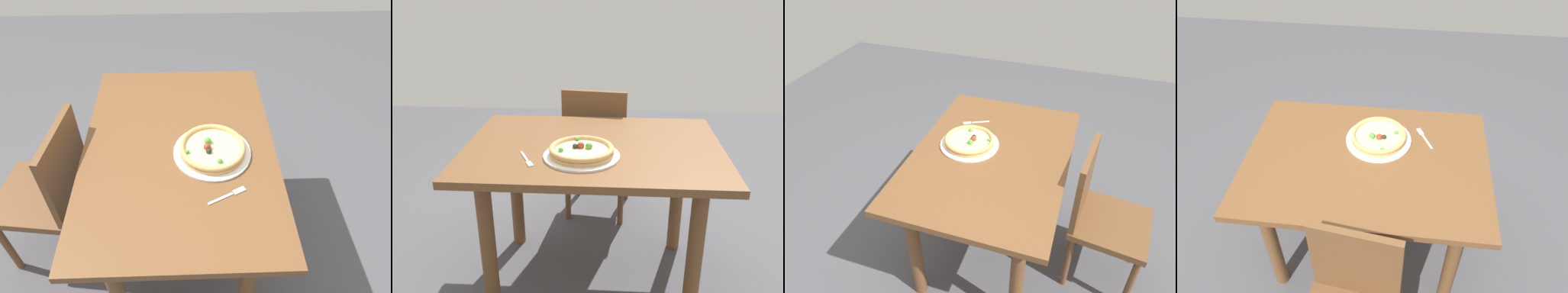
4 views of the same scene
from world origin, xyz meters
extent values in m
plane|color=#4C4C51|center=(0.00, 0.00, 0.00)|extent=(6.00, 6.00, 0.00)
cube|color=brown|center=(0.00, 0.00, 0.73)|extent=(1.19, 0.84, 0.03)
cylinder|color=brown|center=(-0.45, -0.28, 0.36)|extent=(0.07, 0.07, 0.71)
cylinder|color=brown|center=(0.45, -0.28, 0.36)|extent=(0.07, 0.07, 0.71)
cylinder|color=brown|center=(-0.45, 0.28, 0.36)|extent=(0.07, 0.07, 0.71)
cylinder|color=brown|center=(0.45, 0.28, 0.36)|extent=(0.07, 0.07, 0.71)
cylinder|color=brown|center=(0.15, -0.89, 0.20)|extent=(0.04, 0.04, 0.41)
cylinder|color=brown|center=(-0.19, -0.85, 0.20)|extent=(0.04, 0.04, 0.41)
cylinder|color=brown|center=(0.19, -0.55, 0.20)|extent=(0.04, 0.04, 0.41)
cylinder|color=brown|center=(-0.15, -0.51, 0.20)|extent=(0.04, 0.04, 0.41)
cube|color=brown|center=(0.00, -0.70, 0.43)|extent=(0.45, 0.45, 0.04)
cube|color=brown|center=(0.02, -0.52, 0.66)|extent=(0.38, 0.08, 0.42)
cylinder|color=white|center=(0.04, 0.14, 0.75)|extent=(0.33, 0.33, 0.01)
cylinder|color=tan|center=(0.04, 0.14, 0.76)|extent=(0.28, 0.28, 0.02)
cylinder|color=beige|center=(0.04, 0.14, 0.78)|extent=(0.25, 0.25, 0.01)
torus|color=tan|center=(0.04, 0.14, 0.78)|extent=(0.28, 0.28, 0.02)
sphere|color=#262626|center=(0.07, 0.13, 0.79)|extent=(0.02, 0.02, 0.02)
sphere|color=maroon|center=(0.05, 0.12, 0.79)|extent=(0.03, 0.03, 0.03)
sphere|color=#4C9E38|center=(0.07, 0.04, 0.79)|extent=(0.02, 0.02, 0.02)
sphere|color=#4C9E38|center=(0.01, 0.12, 0.79)|extent=(0.03, 0.03, 0.03)
sphere|color=#4C9E38|center=(0.13, 0.17, 0.79)|extent=(0.02, 0.02, 0.02)
sphere|color=#262626|center=(0.02, 0.12, 0.78)|extent=(0.02, 0.02, 0.02)
cube|color=silver|center=(0.29, 0.16, 0.75)|extent=(0.06, 0.10, 0.00)
cube|color=silver|center=(0.26, 0.24, 0.75)|extent=(0.04, 0.05, 0.00)
camera|label=1|loc=(1.14, 0.03, 1.86)|focal=33.28mm
camera|label=2|loc=(-0.09, 1.79, 1.46)|focal=38.14mm
camera|label=3|loc=(-1.52, -0.45, 1.95)|focal=33.24mm
camera|label=4|loc=(0.19, -1.31, 2.05)|focal=35.07mm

